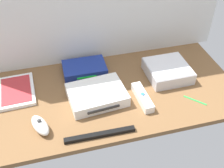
# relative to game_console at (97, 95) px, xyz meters

# --- Properties ---
(ground_plane) EXTENTS (1.00, 0.48, 0.02)m
(ground_plane) POSITION_rel_game_console_xyz_m (0.07, 0.03, -0.03)
(ground_plane) COLOR brown
(ground_plane) RESTS_ON ground
(game_console) EXTENTS (0.22, 0.18, 0.04)m
(game_console) POSITION_rel_game_console_xyz_m (0.00, 0.00, 0.00)
(game_console) COLOR white
(game_console) RESTS_ON ground_plane
(mini_computer) EXTENTS (0.17, 0.17, 0.05)m
(mini_computer) POSITION_rel_game_console_xyz_m (0.32, 0.06, 0.00)
(mini_computer) COLOR silver
(mini_computer) RESTS_ON ground_plane
(game_case) EXTENTS (0.14, 0.20, 0.02)m
(game_case) POSITION_rel_game_console_xyz_m (-0.30, 0.12, -0.01)
(game_case) COLOR white
(game_case) RESTS_ON ground_plane
(network_router) EXTENTS (0.18, 0.13, 0.03)m
(network_router) POSITION_rel_game_console_xyz_m (-0.01, 0.18, -0.00)
(network_router) COLOR navy
(network_router) RESTS_ON ground_plane
(remote_wand) EXTENTS (0.04, 0.15, 0.03)m
(remote_wand) POSITION_rel_game_console_xyz_m (0.17, -0.05, -0.01)
(remote_wand) COLOR white
(remote_wand) RESTS_ON ground_plane
(remote_nunchuk) EXTENTS (0.08, 0.11, 0.05)m
(remote_nunchuk) POSITION_rel_game_console_xyz_m (-0.22, -0.10, -0.00)
(remote_nunchuk) COLOR white
(remote_nunchuk) RESTS_ON ground_plane
(sensor_bar) EXTENTS (0.24, 0.02, 0.01)m
(sensor_bar) POSITION_rel_game_console_xyz_m (-0.03, -0.18, -0.01)
(sensor_bar) COLOR black
(sensor_bar) RESTS_ON ground_plane
(stylus_pen) EXTENTS (0.07, 0.07, 0.01)m
(stylus_pen) POSITION_rel_game_console_xyz_m (0.36, -0.10, -0.02)
(stylus_pen) COLOR green
(stylus_pen) RESTS_ON ground_plane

